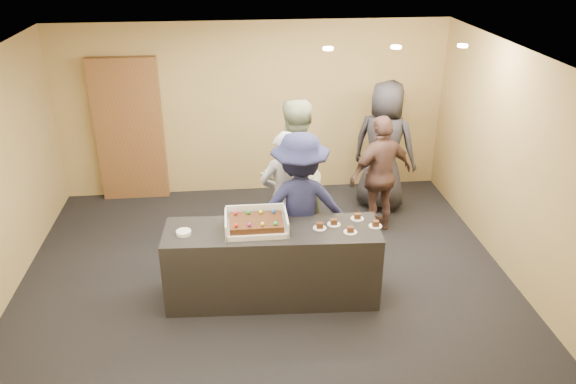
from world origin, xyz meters
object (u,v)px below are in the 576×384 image
at_px(person_server_grey, 285,197).
at_px(person_sage_man, 293,173).
at_px(storage_cabinet, 129,130).
at_px(person_dark_suit, 384,146).
at_px(cake_box, 256,225).
at_px(sheet_cake, 256,222).
at_px(plate_stack, 184,232).
at_px(person_navy_man, 300,207).
at_px(serving_counter, 272,264).
at_px(person_brown_extra, 381,175).

relative_size(person_server_grey, person_sage_man, 0.88).
xyz_separation_m(storage_cabinet, person_dark_suit, (3.80, -0.73, -0.13)).
height_order(cake_box, sheet_cake, cake_box).
distance_m(cake_box, plate_stack, 0.80).
relative_size(person_server_grey, person_navy_man, 0.95).
height_order(storage_cabinet, sheet_cake, storage_cabinet).
bearing_deg(person_sage_man, serving_counter, 44.30).
xyz_separation_m(serving_counter, plate_stack, (-0.97, -0.01, 0.47)).
bearing_deg(person_navy_man, person_sage_man, -92.36).
distance_m(person_sage_man, person_brown_extra, 1.25).
distance_m(serving_counter, sheet_cake, 0.57).
bearing_deg(person_server_grey, storage_cabinet, -57.63).
bearing_deg(person_brown_extra, cake_box, 16.63).
relative_size(cake_box, plate_stack, 4.17).
distance_m(person_server_grey, person_sage_man, 0.52).
distance_m(person_sage_man, person_dark_suit, 1.70).
xyz_separation_m(cake_box, person_dark_suit, (2.02, 2.16, 0.04)).
bearing_deg(person_server_grey, plate_stack, 21.20).
xyz_separation_m(sheet_cake, person_navy_man, (0.54, 0.47, -0.07)).
relative_size(cake_box, person_sage_man, 0.34).
bearing_deg(person_dark_suit, cake_box, 79.73).
relative_size(plate_stack, person_navy_man, 0.09).
relative_size(person_sage_man, person_navy_man, 1.07).
bearing_deg(cake_box, person_dark_suit, 47.03).
xyz_separation_m(storage_cabinet, person_navy_man, (2.33, -2.45, -0.19)).
distance_m(storage_cabinet, person_brown_extra, 3.86).
bearing_deg(sheet_cake, person_brown_extra, 39.25).
distance_m(plate_stack, person_navy_man, 1.42).
distance_m(plate_stack, person_sage_man, 1.89).
distance_m(serving_counter, storage_cabinet, 3.57).
bearing_deg(person_dark_suit, serving_counter, 82.60).
distance_m(sheet_cake, person_sage_man, 1.43).
relative_size(storage_cabinet, person_navy_man, 1.20).
bearing_deg(person_brown_extra, person_navy_man, 16.34).
distance_m(storage_cabinet, person_navy_man, 3.38).
xyz_separation_m(person_sage_man, person_brown_extra, (1.23, 0.14, -0.15)).
height_order(storage_cabinet, person_dark_suit, storage_cabinet).
bearing_deg(person_dark_suit, person_server_grey, 72.61).
xyz_separation_m(serving_counter, sheet_cake, (-0.17, 0.00, 0.55)).
height_order(person_navy_man, person_dark_suit, person_dark_suit).
distance_m(sheet_cake, person_server_grey, 0.93).
relative_size(sheet_cake, person_sage_man, 0.29).
xyz_separation_m(plate_stack, person_navy_man, (1.34, 0.48, 0.00)).
xyz_separation_m(storage_cabinet, person_brown_extra, (3.57, -1.46, -0.27)).
distance_m(storage_cabinet, plate_stack, 3.09).
height_order(plate_stack, person_sage_man, person_sage_man).
distance_m(person_brown_extra, person_dark_suit, 0.78).
bearing_deg(sheet_cake, person_sage_man, 67.16).
height_order(storage_cabinet, person_sage_man, storage_cabinet).
bearing_deg(storage_cabinet, person_server_grey, -43.63).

